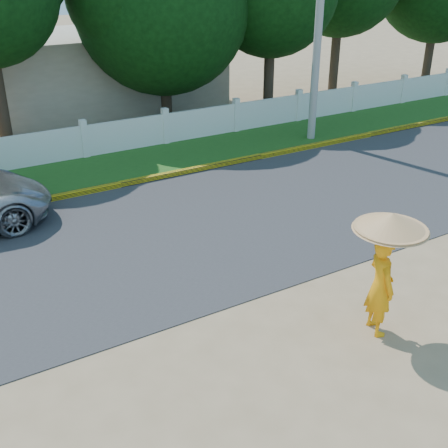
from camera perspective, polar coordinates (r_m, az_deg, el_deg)
name	(u,v)px	position (r m, az deg, el deg)	size (l,w,h in m)	color
ground	(279,327)	(10.65, 5.59, -10.38)	(120.00, 120.00, 0.00)	#9E8460
road	(173,233)	(13.97, -5.24, -0.92)	(60.00, 7.00, 0.02)	#38383A
grass_verge	(101,170)	(18.48, -12.41, 5.42)	(60.00, 3.50, 0.03)	#2D601E
curb	(120,185)	(16.95, -10.52, 3.95)	(40.00, 0.18, 0.16)	yellow
fence	(85,142)	(19.63, -13.98, 8.11)	(40.00, 0.10, 1.10)	silver
building_near	(99,69)	(26.58, -12.57, 15.11)	(10.00, 6.00, 3.20)	#B7AD99
utility_pole	(320,8)	(20.64, 9.71, 20.81)	(0.28, 0.28, 9.18)	#959592
monk_with_parasol	(385,256)	(10.10, 16.08, -3.19)	(1.30, 1.30, 2.36)	#FE9C0D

